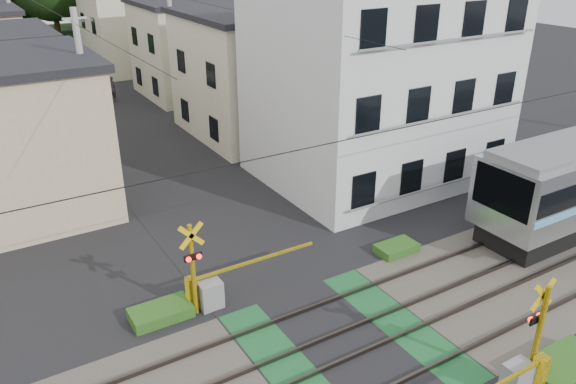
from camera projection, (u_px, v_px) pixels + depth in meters
ground at (347, 345)px, 15.65m from camera, size 120.00×120.00×0.00m
track_bed at (347, 344)px, 15.64m from camera, size 120.00×120.00×0.14m
crossing_signal_near at (523, 371)px, 13.74m from camera, size 4.74×0.65×3.09m
crossing_signal_far at (207, 288)px, 16.98m from camera, size 4.74×0.65×3.09m
apartment_block at (377, 77)px, 25.11m from camera, size 10.20×8.36×9.30m
houses_row at (100, 64)px, 34.58m from camera, size 22.07×31.35×6.80m
catenary at (511, 180)px, 16.97m from camera, size 60.00×5.04×7.00m
utility_poles at (88, 60)px, 31.35m from camera, size 7.90×42.00×8.00m
pedestrian at (111, 89)px, 38.37m from camera, size 0.70×0.51×1.76m
weed_patches at (398, 321)px, 16.33m from camera, size 10.25×8.80×0.40m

